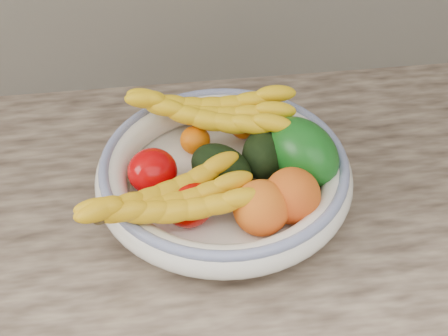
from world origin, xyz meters
TOP-DOWN VIEW (x-y plane):
  - kitchen_counter at (0.00, 1.69)m, footprint 2.44×0.66m
  - fruit_bowl at (0.00, 1.66)m, footprint 0.39×0.39m
  - clementine_back_left at (-0.04, 1.74)m, footprint 0.05×0.05m
  - clementine_back_right at (0.05, 1.76)m, footprint 0.06×0.06m
  - tomato_left at (-0.11, 1.66)m, footprint 0.10×0.10m
  - tomato_near_left at (-0.06, 1.59)m, footprint 0.09×0.09m
  - avocado_center at (-0.01, 1.65)m, footprint 0.12×0.12m
  - avocado_right at (0.07, 1.68)m, footprint 0.10×0.12m
  - green_mango at (0.12, 1.66)m, footprint 0.16×0.17m
  - peach_front at (0.04, 1.57)m, footprint 0.10×0.10m
  - peach_right at (0.09, 1.58)m, footprint 0.10×0.10m
  - banana_bunch_back at (-0.01, 1.76)m, footprint 0.30×0.18m
  - banana_bunch_front at (-0.09, 1.57)m, footprint 0.29×0.18m

SIDE VIEW (x-z plane):
  - kitchen_counter at x=0.00m, z-range -0.24..1.16m
  - fruit_bowl at x=0.00m, z-range 0.91..0.99m
  - clementine_back_left at x=-0.04m, z-range 0.93..0.98m
  - clementine_back_right at x=0.05m, z-range 0.93..0.98m
  - tomato_left at x=-0.11m, z-range 0.93..1.00m
  - tomato_near_left at x=-0.06m, z-range 0.93..1.00m
  - avocado_center at x=-0.01m, z-range 0.93..1.00m
  - avocado_right at x=0.07m, z-range 0.93..1.00m
  - peach_front at x=0.04m, z-range 0.93..1.01m
  - peach_right at x=0.09m, z-range 0.93..1.01m
  - green_mango at x=0.12m, z-range 0.92..1.04m
  - banana_bunch_front at x=-0.09m, z-range 0.94..1.02m
  - banana_bunch_back at x=-0.01m, z-range 0.95..1.03m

